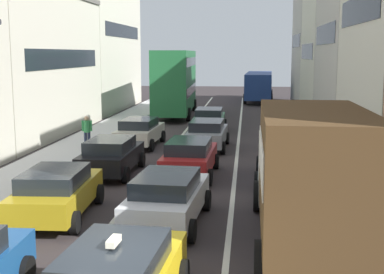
% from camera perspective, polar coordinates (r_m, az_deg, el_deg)
% --- Properties ---
extents(sidewalk_left, '(2.60, 64.00, 0.14)m').
position_cam_1_polar(sidewalk_left, '(29.98, -11.22, -0.28)').
color(sidewalk_left, '#B9B9B9').
rests_on(sidewalk_left, ground).
extents(lane_stripe_left, '(0.16, 60.00, 0.01)m').
position_cam_1_polar(lane_stripe_left, '(28.92, -1.70, -0.58)').
color(lane_stripe_left, silver).
rests_on(lane_stripe_left, ground).
extents(lane_stripe_right, '(0.16, 60.00, 0.01)m').
position_cam_1_polar(lane_stripe_right, '(28.67, 5.05, -0.69)').
color(lane_stripe_right, silver).
rests_on(lane_stripe_right, ground).
extents(building_row_left, '(7.20, 43.90, 13.81)m').
position_cam_1_polar(building_row_left, '(32.93, -19.78, 10.61)').
color(building_row_left, beige).
rests_on(building_row_left, ground).
extents(removalist_box_truck, '(2.76, 7.72, 3.58)m').
position_cam_1_polar(removalist_box_truck, '(13.34, 12.65, -3.62)').
color(removalist_box_truck, '#B7B29E').
rests_on(removalist_box_truck, ground).
extents(sedan_centre_lane_second, '(2.28, 4.40, 1.49)m').
position_cam_1_polar(sedan_centre_lane_second, '(15.09, -2.68, -6.53)').
color(sedan_centre_lane_second, silver).
rests_on(sedan_centre_lane_second, ground).
extents(wagon_left_lane_second, '(2.25, 4.39, 1.49)m').
position_cam_1_polar(wagon_left_lane_second, '(16.15, -14.52, -5.77)').
color(wagon_left_lane_second, '#B29319').
rests_on(wagon_left_lane_second, ground).
extents(hatchback_centre_lane_third, '(2.17, 4.35, 1.49)m').
position_cam_1_polar(hatchback_centre_lane_third, '(20.85, -0.26, -2.15)').
color(hatchback_centre_lane_third, '#A51E1E').
rests_on(hatchback_centre_lane_third, ground).
extents(sedan_left_lane_third, '(2.09, 4.31, 1.49)m').
position_cam_1_polar(sedan_left_lane_third, '(21.41, -8.76, -1.96)').
color(sedan_left_lane_third, black).
rests_on(sedan_left_lane_third, ground).
extents(coupe_centre_lane_fourth, '(2.17, 4.35, 1.49)m').
position_cam_1_polar(coupe_centre_lane_fourth, '(26.87, 1.67, 0.39)').
color(coupe_centre_lane_fourth, gray).
rests_on(coupe_centre_lane_fourth, ground).
extents(sedan_left_lane_fourth, '(2.20, 4.37, 1.49)m').
position_cam_1_polar(sedan_left_lane_fourth, '(27.72, -5.70, 0.62)').
color(sedan_left_lane_fourth, beige).
rests_on(sedan_left_lane_fourth, ground).
extents(sedan_centre_lane_fifth, '(2.09, 4.31, 1.49)m').
position_cam_1_polar(sedan_centre_lane_fifth, '(32.69, 1.88, 1.94)').
color(sedan_centre_lane_fifth, '#19592D').
rests_on(sedan_centre_lane_fifth, ground).
extents(sedan_right_lane_behind_truck, '(2.21, 4.37, 1.49)m').
position_cam_1_polar(sedan_right_lane_behind_truck, '(20.44, 9.83, -2.51)').
color(sedan_right_lane_behind_truck, '#759EB7').
rests_on(sedan_right_lane_behind_truck, ground).
extents(bus_mid_queue_primary, '(3.08, 10.58, 5.06)m').
position_cam_1_polar(bus_mid_queue_primary, '(40.84, -1.82, 6.23)').
color(bus_mid_queue_primary, '#1E6033').
rests_on(bus_mid_queue_primary, ground).
extents(bus_far_queue_secondary, '(3.14, 10.60, 2.90)m').
position_cam_1_polar(bus_far_queue_secondary, '(53.96, 7.29, 5.72)').
color(bus_far_queue_secondary, navy).
rests_on(bus_far_queue_secondary, ground).
extents(pedestrian_near_kerb, '(0.54, 0.34, 1.66)m').
position_cam_1_polar(pedestrian_near_kerb, '(27.67, -11.35, 0.78)').
color(pedestrian_near_kerb, '#262D47').
rests_on(pedestrian_near_kerb, ground).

